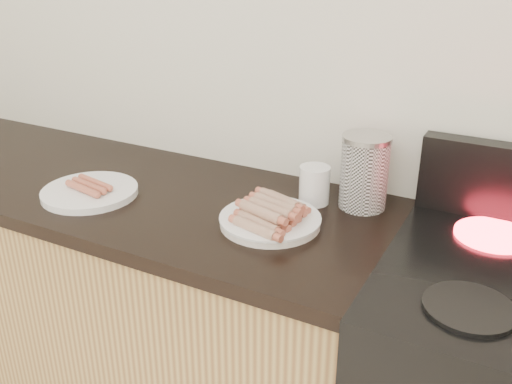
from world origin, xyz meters
The scene contains 11 objects.
wall_back centered at (0.00, 2.00, 1.30)m, with size 4.00×0.04×2.60m, color silver.
cabinet_base centered at (-0.70, 1.69, 0.43)m, with size 2.20×0.59×0.86m, color #A7894C.
counter_slab centered at (-0.70, 1.69, 0.88)m, with size 2.20×0.62×0.04m, color black.
burner_near_left centered at (0.61, 1.51, 0.92)m, with size 0.18×0.18×0.01m, color black.
burner_far_left centered at (0.61, 1.84, 0.92)m, with size 0.18×0.18×0.01m, color #FF1E2D.
main_plate centered at (0.09, 1.67, 0.91)m, with size 0.26×0.26×0.02m, color silver.
side_plate centered at (-0.45, 1.59, 0.91)m, with size 0.27×0.27×0.02m, color white.
hotdog_pile centered at (0.09, 1.67, 0.94)m, with size 0.13×0.24×0.05m.
plain_sausages centered at (-0.45, 1.59, 0.93)m, with size 0.13×0.10×0.02m.
canister centered at (0.27, 1.88, 1.00)m, with size 0.13×0.13×0.20m.
mug centered at (0.14, 1.85, 0.95)m, with size 0.08×0.08×0.11m, color white.
Camera 1 is at (0.68, 0.49, 1.58)m, focal length 40.00 mm.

